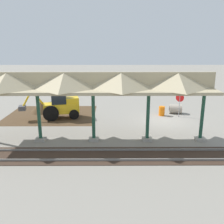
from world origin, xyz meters
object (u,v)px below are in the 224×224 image
Objects in this scene: stop_sign at (180,100)px; traffic_barrel at (162,111)px; backhoe at (59,105)px; concrete_pipe at (175,109)px.

traffic_barrel is (1.54, -0.45, -1.15)m from stop_sign.
stop_sign is at bearing -178.11° from backhoe.
stop_sign reaches higher than traffic_barrel.
backhoe is 4.11× the size of concrete_pipe.
stop_sign is 2.47× the size of traffic_barrel.
backhoe is at bearing 4.85° from traffic_barrel.
backhoe reaches higher than concrete_pipe.
stop_sign is 1.97m from traffic_barrel.
stop_sign is 11.20m from backhoe.
stop_sign is at bearing 163.70° from traffic_barrel.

